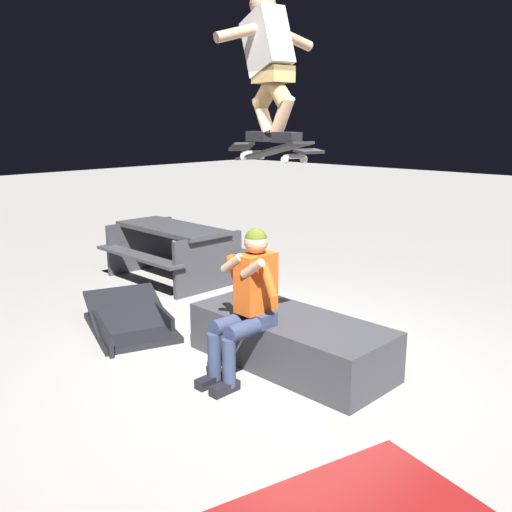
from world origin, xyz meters
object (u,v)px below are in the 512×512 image
object	(u,v)px
ledge_box_main	(290,341)
kicker_ramp	(131,324)
skater_airborne	(269,60)
picnic_table_back	(172,244)
person_sitting_on_ledge	(247,298)
skateboard	(272,152)

from	to	relation	value
ledge_box_main	kicker_ramp	size ratio (longest dim) A/B	1.36
skater_airborne	kicker_ramp	xyz separation A→B (m)	(1.75, 0.20, -2.52)
ledge_box_main	picnic_table_back	distance (m)	3.16
kicker_ramp	picnic_table_back	world-z (taller)	picnic_table_back
person_sitting_on_ledge	skateboard	world-z (taller)	skateboard
kicker_ramp	ledge_box_main	bearing A→B (deg)	-164.22
person_sitting_on_ledge	ledge_box_main	bearing A→B (deg)	-103.53
person_sitting_on_ledge	kicker_ramp	bearing A→B (deg)	1.91
ledge_box_main	kicker_ramp	world-z (taller)	ledge_box_main
ledge_box_main	skateboard	size ratio (longest dim) A/B	1.80
skater_airborne	kicker_ramp	size ratio (longest dim) A/B	0.82
kicker_ramp	person_sitting_on_ledge	bearing A→B (deg)	-178.09
person_sitting_on_ledge	picnic_table_back	bearing A→B (deg)	-27.29
person_sitting_on_ledge	picnic_table_back	world-z (taller)	person_sitting_on_ledge
ledge_box_main	person_sitting_on_ledge	bearing A→B (deg)	76.47
skateboard	skater_airborne	bearing A→B (deg)	-12.95
skater_airborne	kicker_ramp	world-z (taller)	skater_airborne
ledge_box_main	skater_airborne	world-z (taller)	skater_airborne
skater_airborne	picnic_table_back	xyz separation A→B (m)	(2.96, -1.33, -2.09)
ledge_box_main	picnic_table_back	world-z (taller)	picnic_table_back
ledge_box_main	skateboard	bearing A→B (deg)	98.08
ledge_box_main	person_sitting_on_ledge	xyz separation A→B (m)	(0.11, 0.44, 0.48)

